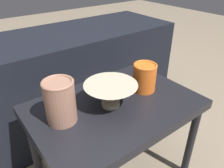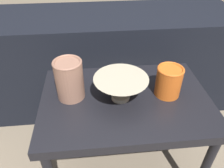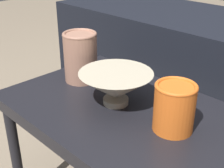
{
  "view_description": "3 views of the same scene",
  "coord_description": "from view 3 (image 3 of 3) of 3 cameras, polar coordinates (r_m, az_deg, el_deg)",
  "views": [
    {
      "loc": [
        -0.47,
        -0.59,
        1.0
      ],
      "look_at": [
        -0.01,
        0.01,
        0.56
      ],
      "focal_mm": 35.0,
      "sensor_mm": 36.0,
      "label": 1
    },
    {
      "loc": [
        -0.13,
        -0.68,
        1.06
      ],
      "look_at": [
        -0.06,
        -0.03,
        0.57
      ],
      "focal_mm": 35.0,
      "sensor_mm": 36.0,
      "label": 2
    },
    {
      "loc": [
        0.55,
        -0.58,
        0.93
      ],
      "look_at": [
        -0.06,
        0.02,
        0.52
      ],
      "focal_mm": 50.0,
      "sensor_mm": 36.0,
      "label": 3
    }
  ],
  "objects": [
    {
      "name": "vase_textured_left",
      "position": [
        1.06,
        -5.77,
        5.1
      ],
      "size": [
        0.11,
        0.11,
        0.17
      ],
      "color": "#996B56",
      "rests_on": "table"
    },
    {
      "name": "table",
      "position": [
        0.95,
        1.62,
        -6.82
      ],
      "size": [
        0.7,
        0.48,
        0.47
      ],
      "color": "black",
      "rests_on": "ground_plane"
    },
    {
      "name": "couch_backdrop",
      "position": [
        1.43,
        18.02,
        -1.16
      ],
      "size": [
        1.55,
        0.5,
        0.62
      ],
      "color": "black",
      "rests_on": "ground_plane"
    },
    {
      "name": "vase_colorful_right",
      "position": [
        0.8,
        11.34,
        -4.07
      ],
      "size": [
        0.11,
        0.11,
        0.13
      ],
      "color": "orange",
      "rests_on": "table"
    },
    {
      "name": "bowl",
      "position": [
        0.91,
        0.71,
        -0.38
      ],
      "size": [
        0.22,
        0.22,
        0.1
      ],
      "color": "#B2A88E",
      "rests_on": "table"
    }
  ]
}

